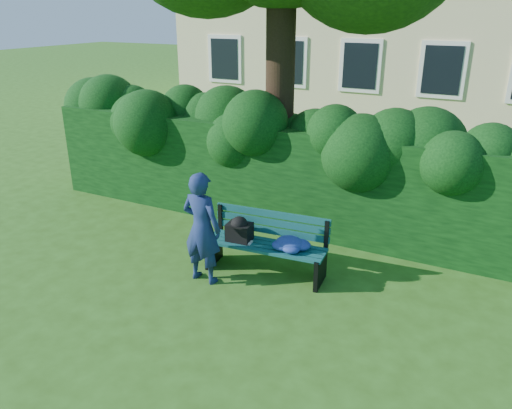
% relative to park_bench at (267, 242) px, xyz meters
% --- Properties ---
extents(ground, '(80.00, 80.00, 0.00)m').
position_rel_park_bench_xyz_m(ground, '(-0.30, -0.38, -0.50)').
color(ground, '#2F5817').
rests_on(ground, ground).
extents(hedge, '(10.00, 1.00, 1.80)m').
position_rel_park_bench_xyz_m(hedge, '(-0.30, 1.82, 0.40)').
color(hedge, black).
rests_on(hedge, ground).
extents(park_bench, '(1.81, 0.71, 0.89)m').
position_rel_park_bench_xyz_m(park_bench, '(0.00, 0.00, 0.00)').
color(park_bench, '#0D4445').
rests_on(park_bench, ground).
extents(man_reading, '(0.61, 0.41, 1.63)m').
position_rel_park_bench_xyz_m(man_reading, '(-0.72, -0.61, 0.31)').
color(man_reading, navy).
rests_on(man_reading, ground).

